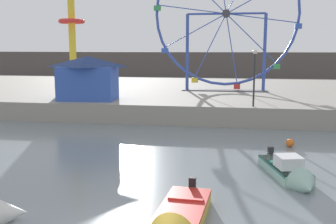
{
  "coord_description": "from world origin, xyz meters",
  "views": [
    {
      "loc": [
        2.7,
        -10.13,
        5.36
      ],
      "look_at": [
        -0.52,
        9.57,
        2.08
      ],
      "focal_mm": 43.19,
      "sensor_mm": 36.0,
      "label": 1
    }
  ],
  "objects_px": {
    "drop_tower_yellow_tower": "(72,34)",
    "mooring_buoy_orange": "(290,143)",
    "motorboat_seafoam": "(291,173)",
    "promenade_lamp_near": "(254,69)",
    "motorboat_mustard_yellow": "(178,221)",
    "carnival_booth_blue_tent": "(88,77)",
    "ferris_wheel_blue_frame": "(226,16)"
  },
  "relations": [
    {
      "from": "promenade_lamp_near",
      "to": "ferris_wheel_blue_frame",
      "type": "bearing_deg",
      "value": 102.87
    },
    {
      "from": "drop_tower_yellow_tower",
      "to": "carnival_booth_blue_tent",
      "type": "xyz_separation_m",
      "value": [
        5.7,
        -11.12,
        -3.45
      ]
    },
    {
      "from": "drop_tower_yellow_tower",
      "to": "carnival_booth_blue_tent",
      "type": "height_order",
      "value": "drop_tower_yellow_tower"
    },
    {
      "from": "motorboat_mustard_yellow",
      "to": "promenade_lamp_near",
      "type": "xyz_separation_m",
      "value": [
        2.82,
        16.04,
        3.59
      ]
    },
    {
      "from": "promenade_lamp_near",
      "to": "carnival_booth_blue_tent",
      "type": "bearing_deg",
      "value": 172.59
    },
    {
      "from": "promenade_lamp_near",
      "to": "mooring_buoy_orange",
      "type": "relative_size",
      "value": 8.57
    },
    {
      "from": "ferris_wheel_blue_frame",
      "to": "carnival_booth_blue_tent",
      "type": "bearing_deg",
      "value": -142.04
    },
    {
      "from": "motorboat_mustard_yellow",
      "to": "promenade_lamp_near",
      "type": "bearing_deg",
      "value": 173.84
    },
    {
      "from": "motorboat_mustard_yellow",
      "to": "mooring_buoy_orange",
      "type": "bearing_deg",
      "value": 160.8
    },
    {
      "from": "ferris_wheel_blue_frame",
      "to": "motorboat_mustard_yellow",
      "type": "bearing_deg",
      "value": -91.55
    },
    {
      "from": "ferris_wheel_blue_frame",
      "to": "drop_tower_yellow_tower",
      "type": "bearing_deg",
      "value": 167.87
    },
    {
      "from": "motorboat_mustard_yellow",
      "to": "ferris_wheel_blue_frame",
      "type": "xyz_separation_m",
      "value": [
        0.69,
        25.37,
        7.67
      ]
    },
    {
      "from": "drop_tower_yellow_tower",
      "to": "promenade_lamp_near",
      "type": "height_order",
      "value": "drop_tower_yellow_tower"
    },
    {
      "from": "promenade_lamp_near",
      "to": "motorboat_seafoam",
      "type": "bearing_deg",
      "value": -84.5
    },
    {
      "from": "motorboat_seafoam",
      "to": "promenade_lamp_near",
      "type": "distance_m",
      "value": 11.52
    },
    {
      "from": "drop_tower_yellow_tower",
      "to": "promenade_lamp_near",
      "type": "relative_size",
      "value": 3.04
    },
    {
      "from": "motorboat_mustard_yellow",
      "to": "drop_tower_yellow_tower",
      "type": "distance_m",
      "value": 32.99
    },
    {
      "from": "carnival_booth_blue_tent",
      "to": "mooring_buoy_orange",
      "type": "height_order",
      "value": "carnival_booth_blue_tent"
    },
    {
      "from": "ferris_wheel_blue_frame",
      "to": "drop_tower_yellow_tower",
      "type": "height_order",
      "value": "ferris_wheel_blue_frame"
    },
    {
      "from": "motorboat_mustard_yellow",
      "to": "mooring_buoy_orange",
      "type": "xyz_separation_m",
      "value": [
        4.57,
        10.76,
        -0.04
      ]
    },
    {
      "from": "motorboat_mustard_yellow",
      "to": "carnival_booth_blue_tent",
      "type": "distance_m",
      "value": 20.09
    },
    {
      "from": "ferris_wheel_blue_frame",
      "to": "motorboat_seafoam",
      "type": "bearing_deg",
      "value": -81.06
    },
    {
      "from": "ferris_wheel_blue_frame",
      "to": "mooring_buoy_orange",
      "type": "distance_m",
      "value": 16.97
    },
    {
      "from": "ferris_wheel_blue_frame",
      "to": "carnival_booth_blue_tent",
      "type": "relative_size",
      "value": 2.8
    },
    {
      "from": "motorboat_seafoam",
      "to": "drop_tower_yellow_tower",
      "type": "relative_size",
      "value": 0.38
    },
    {
      "from": "motorboat_seafoam",
      "to": "ferris_wheel_blue_frame",
      "type": "bearing_deg",
      "value": 174.39
    },
    {
      "from": "motorboat_seafoam",
      "to": "ferris_wheel_blue_frame",
      "type": "height_order",
      "value": "ferris_wheel_blue_frame"
    },
    {
      "from": "motorboat_mustard_yellow",
      "to": "motorboat_seafoam",
      "type": "xyz_separation_m",
      "value": [
        3.87,
        5.13,
        0.04
      ]
    },
    {
      "from": "motorboat_seafoam",
      "to": "mooring_buoy_orange",
      "type": "xyz_separation_m",
      "value": [
        0.7,
        5.63,
        -0.08
      ]
    },
    {
      "from": "drop_tower_yellow_tower",
      "to": "mooring_buoy_orange",
      "type": "relative_size",
      "value": 26.06
    },
    {
      "from": "carnival_booth_blue_tent",
      "to": "mooring_buoy_orange",
      "type": "xyz_separation_m",
      "value": [
        13.82,
        -6.85,
        -2.84
      ]
    },
    {
      "from": "carnival_booth_blue_tent",
      "to": "promenade_lamp_near",
      "type": "height_order",
      "value": "promenade_lamp_near"
    }
  ]
}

